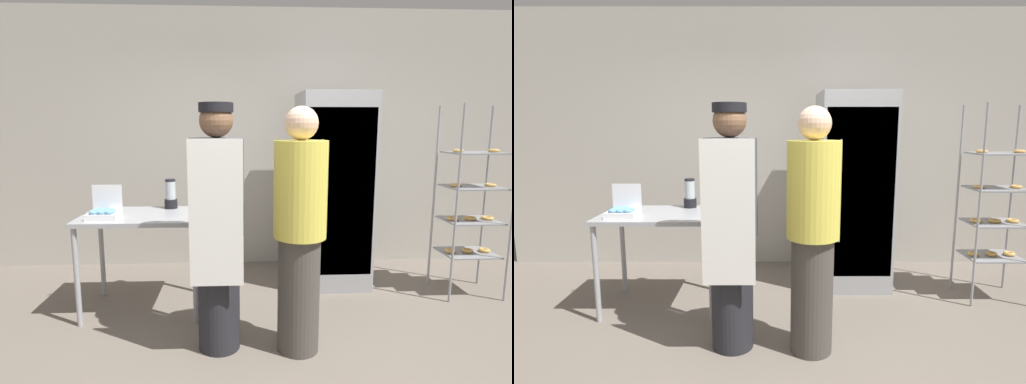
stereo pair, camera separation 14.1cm
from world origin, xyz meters
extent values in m
plane|color=#6B6056|center=(0.00, 0.00, 0.00)|extent=(14.00, 14.00, 0.00)
cube|color=#ADA89E|center=(0.00, 2.33, 1.45)|extent=(6.40, 0.12, 2.91)
cube|color=#9EA0A5|center=(0.69, 1.64, 0.97)|extent=(0.70, 0.70, 1.94)
cube|color=gray|center=(0.69, 1.30, 0.99)|extent=(0.64, 0.02, 1.59)
cylinder|color=silver|center=(0.50, 1.28, 1.02)|extent=(0.02, 0.02, 0.96)
cylinder|color=#93969B|center=(1.68, 1.06, 0.91)|extent=(0.02, 0.02, 1.81)
cylinder|color=#93969B|center=(1.68, 1.48, 0.91)|extent=(0.02, 0.02, 1.81)
cylinder|color=#93969B|center=(2.21, 1.48, 0.91)|extent=(0.02, 0.02, 1.81)
cube|color=gray|center=(1.95, 1.27, 0.40)|extent=(0.48, 0.39, 0.01)
torus|color=#DBA351|center=(1.78, 1.27, 0.43)|extent=(0.10, 0.10, 0.03)
torus|color=#DBA351|center=(1.95, 1.27, 0.43)|extent=(0.10, 0.10, 0.03)
torus|color=#DBA351|center=(2.12, 1.27, 0.43)|extent=(0.10, 0.10, 0.03)
cube|color=gray|center=(1.95, 1.27, 0.72)|extent=(0.48, 0.39, 0.01)
torus|color=#DBA351|center=(1.78, 1.27, 0.75)|extent=(0.11, 0.11, 0.03)
torus|color=#DBA351|center=(1.95, 1.27, 0.75)|extent=(0.11, 0.11, 0.03)
torus|color=#DBA351|center=(2.12, 1.27, 0.75)|extent=(0.11, 0.11, 0.03)
cube|color=gray|center=(1.95, 1.27, 1.05)|extent=(0.48, 0.39, 0.01)
torus|color=#DBA351|center=(1.78, 1.27, 1.07)|extent=(0.10, 0.10, 0.03)
torus|color=#DBA351|center=(2.12, 1.27, 1.07)|extent=(0.10, 0.10, 0.03)
cube|color=gray|center=(1.95, 1.27, 1.37)|extent=(0.48, 0.39, 0.01)
torus|color=#DBA351|center=(1.78, 1.27, 1.39)|extent=(0.10, 0.10, 0.03)
torus|color=#DBA351|center=(2.12, 1.27, 1.39)|extent=(0.10, 0.10, 0.03)
cube|color=#9EA0A5|center=(-1.10, 1.08, 0.84)|extent=(1.03, 0.69, 0.04)
cylinder|color=#9EA0A5|center=(-1.57, 0.78, 0.41)|extent=(0.04, 0.04, 0.83)
cylinder|color=#9EA0A5|center=(-0.62, 0.78, 0.41)|extent=(0.04, 0.04, 0.83)
cylinder|color=#9EA0A5|center=(-1.57, 1.38, 0.41)|extent=(0.04, 0.04, 0.83)
cylinder|color=#9EA0A5|center=(-0.62, 1.38, 0.41)|extent=(0.04, 0.04, 0.83)
cube|color=white|center=(-1.38, 0.93, 0.89)|extent=(0.25, 0.21, 0.05)
cube|color=white|center=(-1.38, 1.04, 1.02)|extent=(0.25, 0.01, 0.21)
torus|color=#669EC6|center=(-1.44, 0.88, 0.92)|extent=(0.08, 0.08, 0.03)
torus|color=#669EC6|center=(-1.38, 0.88, 0.92)|extent=(0.08, 0.08, 0.03)
torus|color=#669EC6|center=(-1.32, 0.88, 0.92)|extent=(0.08, 0.08, 0.03)
torus|color=#669EC6|center=(-1.44, 0.93, 0.92)|extent=(0.08, 0.08, 0.03)
torus|color=#669EC6|center=(-1.38, 0.93, 0.92)|extent=(0.08, 0.08, 0.03)
torus|color=#669EC6|center=(-1.32, 0.93, 0.92)|extent=(0.08, 0.08, 0.03)
torus|color=#669EC6|center=(-1.44, 0.99, 0.92)|extent=(0.08, 0.08, 0.03)
torus|color=#669EC6|center=(-1.38, 0.99, 0.92)|extent=(0.08, 0.08, 0.03)
cylinder|color=black|center=(-0.89, 1.33, 0.90)|extent=(0.12, 0.12, 0.09)
cylinder|color=#B2BCC1|center=(-0.89, 1.33, 1.03)|extent=(0.09, 0.09, 0.17)
cylinder|color=black|center=(-0.89, 1.33, 1.12)|extent=(0.09, 0.09, 0.02)
cylinder|color=#232328|center=(-0.42, 0.40, 0.43)|extent=(0.30, 0.30, 0.86)
cylinder|color=#4C4C56|center=(-0.42, 0.40, 1.20)|extent=(0.37, 0.37, 0.68)
sphere|color=brown|center=(-0.42, 0.40, 1.65)|extent=(0.23, 0.23, 0.23)
cube|color=white|center=(-0.42, 0.21, 1.05)|extent=(0.36, 0.02, 0.98)
cylinder|color=black|center=(-0.42, 0.40, 1.74)|extent=(0.24, 0.24, 0.06)
cylinder|color=#47423D|center=(0.16, 0.35, 0.42)|extent=(0.30, 0.30, 0.85)
cylinder|color=#DBCC4C|center=(0.16, 0.35, 1.18)|extent=(0.37, 0.37, 0.67)
sphere|color=beige|center=(0.16, 0.35, 1.63)|extent=(0.23, 0.23, 0.23)
camera|label=1|loc=(-0.28, -2.34, 1.61)|focal=28.00mm
camera|label=2|loc=(-0.14, -2.35, 1.61)|focal=28.00mm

